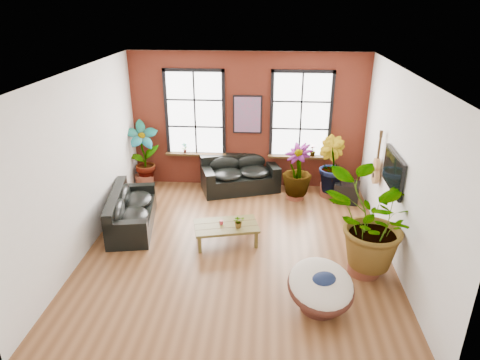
% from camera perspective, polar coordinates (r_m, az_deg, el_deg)
% --- Properties ---
extents(room, '(6.04, 6.54, 3.54)m').
position_cam_1_polar(room, '(8.14, -0.23, 1.95)').
color(room, brown).
rests_on(room, ground).
extents(sofa_back, '(2.15, 1.51, 0.89)m').
position_cam_1_polar(sofa_back, '(11.21, -0.05, 0.71)').
color(sofa_back, black).
rests_on(sofa_back, ground).
extents(sofa_left, '(1.20, 2.16, 0.81)m').
position_cam_1_polar(sofa_left, '(9.70, -14.50, -4.12)').
color(sofa_left, black).
rests_on(sofa_left, ground).
extents(coffee_table, '(1.42, 1.02, 0.50)m').
position_cam_1_polar(coffee_table, '(8.81, -1.87, -6.26)').
color(coffee_table, '#4F451C').
rests_on(coffee_table, ground).
extents(papasan_chair, '(1.40, 1.40, 0.82)m').
position_cam_1_polar(papasan_chair, '(7.19, 10.74, -13.82)').
color(papasan_chair, '#4B241A').
rests_on(papasan_chair, ground).
extents(poster, '(0.74, 0.06, 0.98)m').
position_cam_1_polar(poster, '(10.96, 1.00, 8.71)').
color(poster, black).
rests_on(poster, room).
extents(tv_wall_unit, '(0.13, 1.86, 1.20)m').
position_cam_1_polar(tv_wall_unit, '(8.93, 19.13, 1.16)').
color(tv_wall_unit, black).
rests_on(tv_wall_unit, room).
extents(media_box, '(0.69, 0.61, 0.49)m').
position_cam_1_polar(media_box, '(10.93, 14.03, -1.56)').
color(media_box, black).
rests_on(media_box, ground).
extents(pot_back_left, '(0.57, 0.57, 0.35)m').
position_cam_1_polar(pot_back_left, '(11.70, -12.59, -0.09)').
color(pot_back_left, brown).
rests_on(pot_back_left, ground).
extents(pot_back_right, '(0.62, 0.62, 0.34)m').
position_cam_1_polar(pot_back_right, '(11.17, 11.81, -1.21)').
color(pot_back_right, brown).
rests_on(pot_back_right, ground).
extents(pot_right_wall, '(0.77, 0.77, 0.43)m').
position_cam_1_polar(pot_right_wall, '(8.31, 16.24, -10.50)').
color(pot_right_wall, brown).
rests_on(pot_right_wall, ground).
extents(pot_mid, '(0.58, 0.58, 0.32)m').
position_cam_1_polar(pot_mid, '(10.88, 7.36, -1.65)').
color(pot_mid, brown).
rests_on(pot_mid, ground).
extents(floor_plant_back_left, '(1.04, 0.92, 1.66)m').
position_cam_1_polar(floor_plant_back_left, '(11.39, -12.79, 3.57)').
color(floor_plant_back_left, '#1E4111').
rests_on(floor_plant_back_left, ground).
extents(floor_plant_back_right, '(0.89, 0.96, 1.40)m').
position_cam_1_polar(floor_plant_back_right, '(10.91, 11.95, 2.03)').
color(floor_plant_back_right, '#1E4111').
rests_on(floor_plant_back_right, ground).
extents(floor_plant_right_wall, '(1.73, 1.54, 1.76)m').
position_cam_1_polar(floor_plant_right_wall, '(7.87, 16.99, -5.61)').
color(floor_plant_right_wall, '#1E4111').
rests_on(floor_plant_right_wall, ground).
extents(floor_plant_mid, '(1.02, 1.02, 1.29)m').
position_cam_1_polar(floor_plant_mid, '(10.61, 7.64, 1.36)').
color(floor_plant_mid, '#1E4111').
rests_on(floor_plant_mid, ground).
extents(table_plant, '(0.28, 0.27, 0.25)m').
position_cam_1_polar(table_plant, '(8.64, -0.18, -5.55)').
color(table_plant, '#1E4111').
rests_on(table_plant, coffee_table).
extents(sill_plant_left, '(0.17, 0.17, 0.27)m').
position_cam_1_polar(sill_plant_left, '(11.39, -7.39, 4.27)').
color(sill_plant_left, '#1E4111').
rests_on(sill_plant_left, room).
extents(sill_plant_right, '(0.19, 0.19, 0.27)m').
position_cam_1_polar(sill_plant_right, '(11.22, 9.67, 3.84)').
color(sill_plant_right, '#1E4111').
rests_on(sill_plant_right, room).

